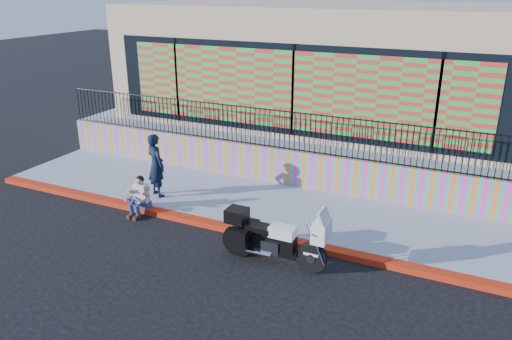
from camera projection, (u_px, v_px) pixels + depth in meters
The scene contains 10 objects.
ground at pixel (231, 231), 12.70m from camera, with size 90.00×90.00×0.00m, color black.
red_curb at pixel (231, 229), 12.67m from camera, with size 16.00×0.30×0.15m, color red.
sidewalk at pixel (259, 204), 14.07m from camera, with size 16.00×3.00×0.15m, color #98A2B7.
mural_wall at pixel (281, 166), 15.20m from camera, with size 16.00×0.20×1.10m, color #FF43A3.
metal_fence at pixel (281, 130), 14.80m from camera, with size 15.80×0.04×1.20m, color black, non-canonical shape.
elevated_platform at pixel (330, 127), 19.55m from camera, with size 16.00×10.00×1.25m, color #98A2B7.
storefront_building at pixel (332, 60), 18.45m from camera, with size 14.00×8.06×4.00m.
police_motorcycle at pixel (273, 237), 11.08m from camera, with size 2.45×0.81×1.53m.
police_officer at pixel (156, 165), 14.17m from camera, with size 0.67×0.44×1.85m, color black.
seated_man at pixel (138, 199), 13.46m from camera, with size 0.54×0.71×1.06m.
Camera 1 is at (5.39, -10.00, 5.92)m, focal length 35.00 mm.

